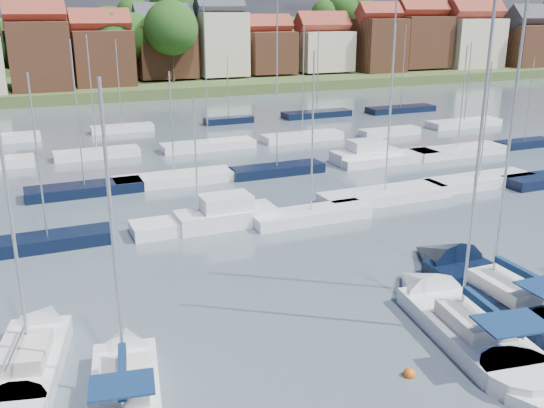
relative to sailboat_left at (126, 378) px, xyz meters
name	(u,v)px	position (x,y,z in m)	size (l,w,h in m)	color
ground	(212,157)	(15.23, 36.46, -0.36)	(260.00, 260.00, 0.00)	#475560
sailboat_left	(126,378)	(0.00, 0.00, 0.00)	(4.24, 10.12, 13.44)	white
sailboat_centre	(449,314)	(15.51, -0.69, -0.01)	(5.10, 12.74, 16.79)	white
sailboat_navy	(475,280)	(19.29, 1.84, -0.02)	(3.91, 13.69, 18.75)	black
sailboat_far	(34,351)	(-3.31, 3.68, -0.03)	(4.93, 10.50, 13.52)	white
tender	(539,389)	(14.90, -6.98, -0.10)	(3.42, 2.55, 0.67)	white
buoy_c	(409,376)	(10.97, -3.89, -0.36)	(0.52, 0.52, 0.52)	#D85914
buoy_d	(522,384)	(14.82, -6.18, -0.36)	(0.51, 0.51, 0.51)	beige
buoy_e	(460,271)	(19.97, 3.83, -0.36)	(0.42, 0.42, 0.42)	#D85914
marina_field	(246,162)	(17.14, 31.61, 0.07)	(79.62, 41.41, 15.93)	white
far_shore_town	(101,53)	(17.46, 129.13, 4.24)	(212.46, 90.00, 22.27)	#435329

